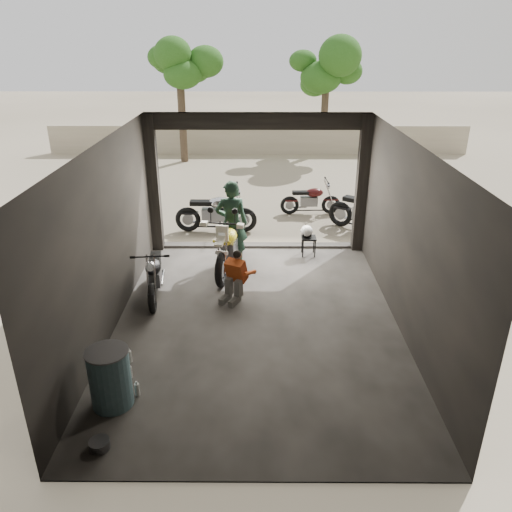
{
  "coord_description": "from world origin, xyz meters",
  "views": [
    {
      "loc": [
        0.02,
        -7.7,
        4.74
      ],
      "look_at": [
        -0.02,
        0.6,
        1.05
      ],
      "focal_mm": 35.0,
      "sensor_mm": 36.0,
      "label": 1
    }
  ],
  "objects_px": {
    "outside_bike_c": "(367,209)",
    "oil_drum": "(110,379)",
    "sign_post": "(418,202)",
    "rider": "(232,223)",
    "outside_bike_b": "(311,197)",
    "mechanic": "(234,278)",
    "helmet": "(307,231)",
    "left_bike": "(154,271)",
    "outside_bike_a": "(216,209)",
    "stool": "(309,240)",
    "main_bike": "(230,242)"
  },
  "relations": [
    {
      "from": "outside_bike_b",
      "to": "outside_bike_c",
      "type": "bearing_deg",
      "value": -139.75
    },
    {
      "from": "outside_bike_a",
      "to": "outside_bike_b",
      "type": "relative_size",
      "value": 1.24
    },
    {
      "from": "stool",
      "to": "mechanic",
      "type": "bearing_deg",
      "value": -127.17
    },
    {
      "from": "mechanic",
      "to": "oil_drum",
      "type": "xyz_separation_m",
      "value": [
        -1.55,
        -3.01,
        -0.04
      ]
    },
    {
      "from": "main_bike",
      "to": "sign_post",
      "type": "xyz_separation_m",
      "value": [
        4.0,
        0.28,
        0.81
      ]
    },
    {
      "from": "oil_drum",
      "to": "outside_bike_c",
      "type": "bearing_deg",
      "value": 54.22
    },
    {
      "from": "outside_bike_c",
      "to": "mechanic",
      "type": "bearing_deg",
      "value": 174.67
    },
    {
      "from": "left_bike",
      "to": "outside_bike_b",
      "type": "xyz_separation_m",
      "value": [
        3.51,
        4.96,
        -0.03
      ]
    },
    {
      "from": "left_bike",
      "to": "outside_bike_b",
      "type": "relative_size",
      "value": 1.06
    },
    {
      "from": "left_bike",
      "to": "stool",
      "type": "distance_m",
      "value": 3.76
    },
    {
      "from": "stool",
      "to": "helmet",
      "type": "xyz_separation_m",
      "value": [
        -0.05,
        0.04,
        0.21
      ]
    },
    {
      "from": "left_bike",
      "to": "outside_bike_c",
      "type": "xyz_separation_m",
      "value": [
        4.83,
        3.52,
        0.11
      ]
    },
    {
      "from": "left_bike",
      "to": "mechanic",
      "type": "relative_size",
      "value": 1.66
    },
    {
      "from": "mechanic",
      "to": "outside_bike_c",
      "type": "bearing_deg",
      "value": 75.85
    },
    {
      "from": "outside_bike_b",
      "to": "mechanic",
      "type": "distance_m",
      "value": 5.49
    },
    {
      "from": "outside_bike_b",
      "to": "stool",
      "type": "xyz_separation_m",
      "value": [
        -0.32,
        -2.97,
        -0.11
      ]
    },
    {
      "from": "outside_bike_c",
      "to": "oil_drum",
      "type": "relative_size",
      "value": 2.17
    },
    {
      "from": "sign_post",
      "to": "rider",
      "type": "bearing_deg",
      "value": 165.98
    },
    {
      "from": "helmet",
      "to": "oil_drum",
      "type": "relative_size",
      "value": 0.34
    },
    {
      "from": "outside_bike_a",
      "to": "outside_bike_b",
      "type": "height_order",
      "value": "outside_bike_a"
    },
    {
      "from": "mechanic",
      "to": "outside_bike_a",
      "type": "bearing_deg",
      "value": 127.24
    },
    {
      "from": "oil_drum",
      "to": "mechanic",
      "type": "bearing_deg",
      "value": 62.77
    },
    {
      "from": "sign_post",
      "to": "oil_drum",
      "type": "bearing_deg",
      "value": -152.3
    },
    {
      "from": "outside_bike_a",
      "to": "rider",
      "type": "height_order",
      "value": "rider"
    },
    {
      "from": "outside_bike_a",
      "to": "helmet",
      "type": "xyz_separation_m",
      "value": [
        2.22,
        -1.5,
        -0.03
      ]
    },
    {
      "from": "stool",
      "to": "helmet",
      "type": "distance_m",
      "value": 0.22
    },
    {
      "from": "sign_post",
      "to": "outside_bike_b",
      "type": "bearing_deg",
      "value": 105.6
    },
    {
      "from": "left_bike",
      "to": "oil_drum",
      "type": "distance_m",
      "value": 3.19
    },
    {
      "from": "left_bike",
      "to": "rider",
      "type": "distance_m",
      "value": 2.14
    },
    {
      "from": "outside_bike_b",
      "to": "mechanic",
      "type": "height_order",
      "value": "outside_bike_b"
    },
    {
      "from": "outside_bike_b",
      "to": "stool",
      "type": "distance_m",
      "value": 2.99
    },
    {
      "from": "rider",
      "to": "helmet",
      "type": "xyz_separation_m",
      "value": [
        1.7,
        0.5,
        -0.37
      ]
    },
    {
      "from": "helmet",
      "to": "outside_bike_c",
      "type": "bearing_deg",
      "value": 63.01
    },
    {
      "from": "left_bike",
      "to": "outside_bike_a",
      "type": "relative_size",
      "value": 0.86
    },
    {
      "from": "outside_bike_a",
      "to": "outside_bike_c",
      "type": "bearing_deg",
      "value": -88.87
    },
    {
      "from": "rider",
      "to": "sign_post",
      "type": "bearing_deg",
      "value": 176.38
    },
    {
      "from": "outside_bike_a",
      "to": "outside_bike_c",
      "type": "relative_size",
      "value": 0.97
    },
    {
      "from": "outside_bike_b",
      "to": "helmet",
      "type": "height_order",
      "value": "outside_bike_b"
    },
    {
      "from": "left_bike",
      "to": "outside_bike_b",
      "type": "bearing_deg",
      "value": 48.62
    },
    {
      "from": "outside_bike_a",
      "to": "sign_post",
      "type": "height_order",
      "value": "sign_post"
    },
    {
      "from": "outside_bike_c",
      "to": "helmet",
      "type": "xyz_separation_m",
      "value": [
        -1.69,
        -1.49,
        -0.05
      ]
    },
    {
      "from": "left_bike",
      "to": "helmet",
      "type": "relative_size",
      "value": 5.35
    },
    {
      "from": "stool",
      "to": "outside_bike_a",
      "type": "bearing_deg",
      "value": 145.87
    },
    {
      "from": "left_bike",
      "to": "outside_bike_b",
      "type": "height_order",
      "value": "left_bike"
    },
    {
      "from": "rider",
      "to": "stool",
      "type": "bearing_deg",
      "value": -167.91
    },
    {
      "from": "outside_bike_a",
      "to": "oil_drum",
      "type": "bearing_deg",
      "value": 173.55
    },
    {
      "from": "left_bike",
      "to": "stool",
      "type": "relative_size",
      "value": 3.42
    },
    {
      "from": "main_bike",
      "to": "outside_bike_c",
      "type": "relative_size",
      "value": 1.06
    },
    {
      "from": "helmet",
      "to": "sign_post",
      "type": "bearing_deg",
      "value": 7.51
    },
    {
      "from": "oil_drum",
      "to": "rider",
      "type": "bearing_deg",
      "value": 73.09
    }
  ]
}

